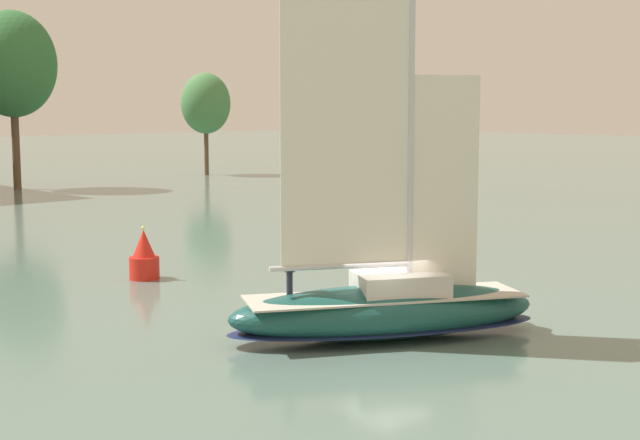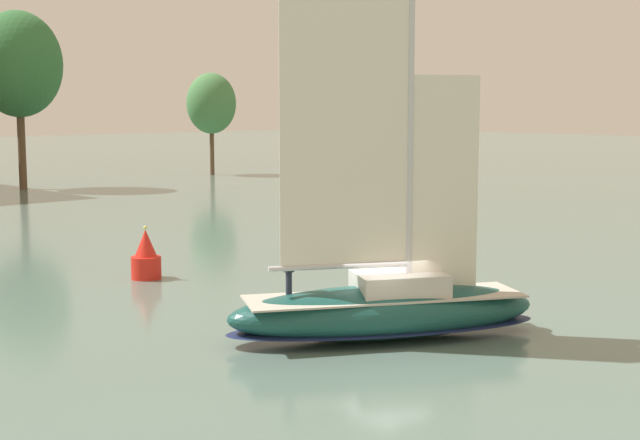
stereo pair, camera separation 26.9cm
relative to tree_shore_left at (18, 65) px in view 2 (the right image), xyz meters
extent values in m
plane|color=slate|center=(-15.44, -58.32, -11.22)|extent=(400.00, 400.00, 0.00)
cylinder|color=brown|center=(0.00, 0.00, -6.90)|extent=(0.69, 0.69, 8.65)
ellipsoid|color=#336B38|center=(0.00, 0.00, 0.05)|extent=(7.79, 7.79, 9.52)
cylinder|color=brown|center=(22.86, 1.91, -8.21)|extent=(0.48, 0.48, 6.02)
ellipsoid|color=#477F47|center=(22.86, 1.91, -3.38)|extent=(5.42, 5.42, 6.62)
ellipsoid|color=#194C47|center=(-15.44, -58.32, -10.35)|extent=(10.31, 7.56, 1.74)
ellipsoid|color=#19234C|center=(-15.44, -58.32, -10.83)|extent=(10.42, 7.64, 0.21)
cube|color=#BCB7A8|center=(-15.44, -58.32, -9.84)|extent=(9.02, 6.55, 0.06)
cube|color=beige|center=(-15.00, -58.57, -9.46)|extent=(3.48, 3.16, 0.72)
cylinder|color=silver|center=(-14.73, -58.73, -3.41)|extent=(0.20, 0.20, 12.80)
cylinder|color=silver|center=(-16.73, -57.58, -8.79)|extent=(4.09, 2.43, 0.17)
cube|color=silver|center=(-16.57, -57.68, -3.54)|extent=(3.70, 2.12, 10.49)
cube|color=silver|center=(-13.66, -59.33, -6.29)|extent=(1.97, 1.14, 7.04)
cylinder|color=#232838|center=(-17.94, -56.50, -9.39)|extent=(0.27, 0.27, 0.85)
cylinder|color=#262628|center=(-17.94, -56.50, -8.64)|extent=(0.46, 0.46, 0.65)
sphere|color=tan|center=(-17.94, -56.50, -8.19)|extent=(0.24, 0.24, 0.24)
cylinder|color=red|center=(-15.46, -44.38, -10.73)|extent=(1.30, 1.30, 0.98)
cone|color=red|center=(-15.46, -44.38, -9.65)|extent=(0.98, 0.98, 1.19)
sphere|color=#F2F266|center=(-15.46, -44.38, -8.97)|extent=(0.16, 0.16, 0.16)
camera|label=1|loc=(-36.60, -77.03, -3.79)|focal=50.00mm
camera|label=2|loc=(-36.40, -77.22, -3.79)|focal=50.00mm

